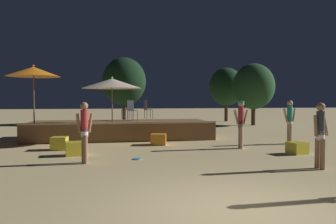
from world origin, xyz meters
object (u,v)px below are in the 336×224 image
Objects in this scene: person_0 at (84,130)px; person_1 at (290,120)px; person_4 at (320,133)px; bistro_chair_1 at (131,108)px; frisbee_disc at (137,159)px; person_3 at (241,122)px; bistro_chair_0 at (147,108)px; background_tree_1 at (226,87)px; cube_seat_3 at (159,139)px; background_tree_2 at (254,86)px; background_tree_0 at (124,82)px; patio_umbrella_0 at (33,72)px; cube_seat_1 at (74,149)px; cube_seat_0 at (59,143)px; bistro_chair_2 at (127,108)px; patio_umbrella_1 at (112,83)px; cube_seat_2 at (297,148)px.

person_1 reaches higher than person_0.
bistro_chair_1 is (-4.32, 7.14, 0.47)m from person_4.
person_4 reaches higher than frisbee_disc.
bistro_chair_0 is at bearing 42.93° from person_3.
bistro_chair_0 is 1.00× the size of bistro_chair_1.
bistro_chair_0 reaches higher than person_0.
person_1 is 6.47m from bistro_chair_0.
background_tree_1 is at bearing -52.85° from bistro_chair_0.
cube_seat_3 is 0.16× the size of background_tree_2.
person_1 is at bearing -106.41° from background_tree_2.
person_1 is 0.35× the size of background_tree_0.
cube_seat_1 is (1.90, -3.30, -2.68)m from patio_umbrella_0.
background_tree_2 reaches higher than bistro_chair_1.
frisbee_disc is at bearing -95.77° from person_0.
person_3 reaches higher than cube_seat_0.
bistro_chair_2 reaches higher than person_4.
person_0 reaches higher than cube_seat_0.
patio_umbrella_1 is at bearing -143.30° from background_tree_2.
bistro_chair_1 is at bearing -105.69° from person_1.
patio_umbrella_1 is 5.58m from person_3.
patio_umbrella_0 reaches higher than person_3.
background_tree_0 reaches higher than person_3.
cube_seat_0 is 17.76m from background_tree_1.
person_3 reaches higher than person_0.
bistro_chair_2 is (-0.91, 0.33, 0.00)m from bistro_chair_0.
bistro_chair_1 is 0.18× the size of background_tree_0.
cube_seat_3 is at bearing -159.68° from person_4.
frisbee_disc is at bearing 20.26° from bistro_chair_2.
person_4 is at bearing -26.57° from cube_seat_1.
frisbee_disc is 0.05× the size of background_tree_2.
cube_seat_3 is 6.23m from person_4.
patio_umbrella_1 is 0.56× the size of background_tree_0.
frisbee_disc is (2.55, -2.36, -0.21)m from cube_seat_0.
background_tree_1 is at bearing 59.68° from cube_seat_3.
bistro_chair_2 is at bearing -91.49° from background_tree_0.
patio_umbrella_1 reaches higher than frisbee_disc.
cube_seat_3 is 0.41× the size of person_4.
cube_seat_0 is 8.11m from cube_seat_2.
bistro_chair_2 is at bearing -131.82° from background_tree_1.
patio_umbrella_1 is at bearing -98.66° from person_1.
cube_seat_1 is at bearing 104.70° from person_3.
patio_umbrella_0 is 3.16m from patio_umbrella_1.
cube_seat_1 is (-1.22, -3.34, -2.24)m from patio_umbrella_1.
bistro_chair_0 is at bearing -116.88° from person_1.
cube_seat_3 is 0.16× the size of background_tree_1.
person_1 is 0.41× the size of background_tree_2.
bistro_chair_0 is 0.21× the size of background_tree_1.
frisbee_disc is 14.94m from background_tree_2.
bistro_chair_2 is at bearing -31.39° from person_0.
cube_seat_0 is 15.02m from background_tree_2.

